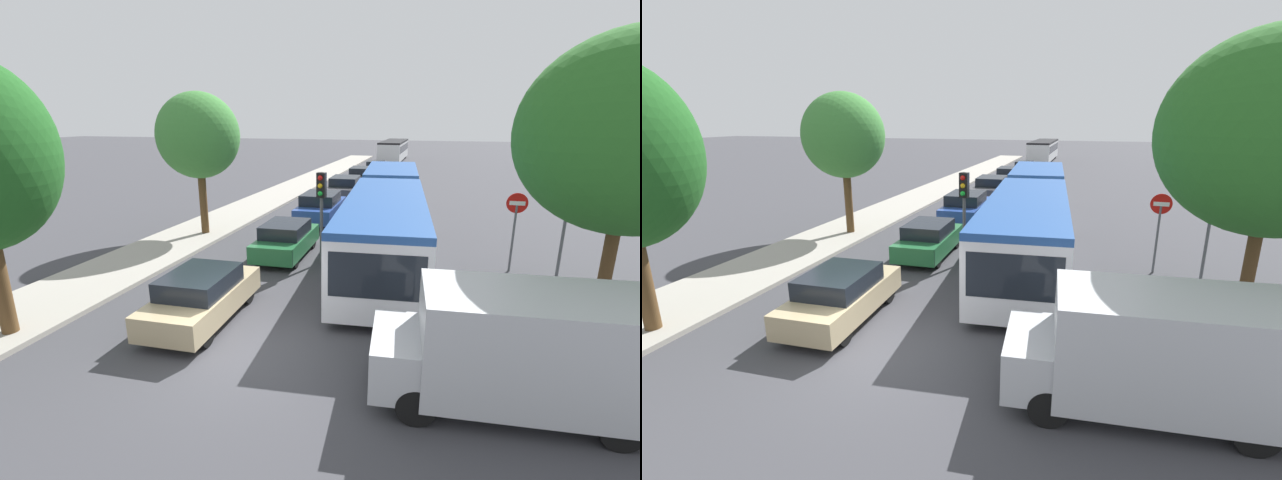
% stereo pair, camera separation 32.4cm
% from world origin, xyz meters
% --- Properties ---
extents(ground_plane, '(200.00, 200.00, 0.00)m').
position_xyz_m(ground_plane, '(0.00, 0.00, 0.00)').
color(ground_plane, '#3D3D42').
extents(kerb_strip_left, '(3.20, 57.82, 0.14)m').
position_xyz_m(kerb_strip_left, '(-6.80, 23.91, 0.07)').
color(kerb_strip_left, '#9E998E').
rests_on(kerb_strip_left, ground).
extents(articulated_bus, '(4.24, 17.99, 2.65)m').
position_xyz_m(articulated_bus, '(1.97, 10.37, 1.53)').
color(articulated_bus, silver).
rests_on(articulated_bus, ground).
extents(city_bus_rear, '(2.65, 11.71, 2.52)m').
position_xyz_m(city_bus_rear, '(-1.80, 47.82, 1.46)').
color(city_bus_rear, silver).
rests_on(city_bus_rear, ground).
extents(queued_car_tan, '(1.84, 4.07, 1.39)m').
position_xyz_m(queued_car_tan, '(-1.84, 1.32, 0.71)').
color(queued_car_tan, tan).
rests_on(queued_car_tan, ground).
extents(queued_car_green, '(1.82, 4.03, 1.38)m').
position_xyz_m(queued_car_green, '(-1.58, 7.17, 0.70)').
color(queued_car_green, '#236638').
rests_on(queued_car_green, ground).
extents(queued_car_blue, '(2.03, 4.49, 1.54)m').
position_xyz_m(queued_car_blue, '(-1.84, 13.21, 0.78)').
color(queued_car_blue, '#284799').
rests_on(queued_car_blue, ground).
extents(queued_car_graphite, '(2.04, 4.50, 1.54)m').
position_xyz_m(queued_car_graphite, '(-1.98, 19.76, 0.78)').
color(queued_car_graphite, '#47474C').
rests_on(queued_car_graphite, ground).
extents(queued_car_black, '(1.97, 4.34, 1.49)m').
position_xyz_m(queued_car_black, '(-2.02, 26.09, 0.75)').
color(queued_car_black, black).
rests_on(queued_car_black, ground).
extents(queued_car_silver, '(1.80, 3.98, 1.36)m').
position_xyz_m(queued_car_silver, '(-1.89, 32.88, 0.69)').
color(queued_car_silver, '#B7BABF').
rests_on(queued_car_silver, ground).
extents(white_van, '(5.15, 2.38, 2.31)m').
position_xyz_m(white_van, '(5.71, -0.32, 1.24)').
color(white_van, '#B7BABF').
rests_on(white_van, ground).
extents(traffic_light, '(0.33, 0.37, 3.40)m').
position_xyz_m(traffic_light, '(-0.03, 6.74, 2.50)').
color(traffic_light, '#56595E').
rests_on(traffic_light, ground).
extents(no_entry_sign, '(0.70, 0.08, 2.82)m').
position_xyz_m(no_entry_sign, '(6.68, 7.70, 1.88)').
color(no_entry_sign, '#56595E').
rests_on(no_entry_sign, ground).
extents(direction_sign_post, '(0.35, 1.38, 3.60)m').
position_xyz_m(direction_sign_post, '(8.08, 7.12, 2.55)').
color(direction_sign_post, '#56595E').
rests_on(direction_sign_post, ground).
extents(tree_left_mid, '(3.62, 3.62, 6.40)m').
position_xyz_m(tree_left_mid, '(-6.29, 9.11, 4.51)').
color(tree_left_mid, '#51381E').
rests_on(tree_left_mid, ground).
extents(tree_right_near, '(5.19, 5.19, 7.30)m').
position_xyz_m(tree_right_near, '(8.32, 3.70, 4.80)').
color(tree_right_near, '#51381E').
rests_on(tree_right_near, ground).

